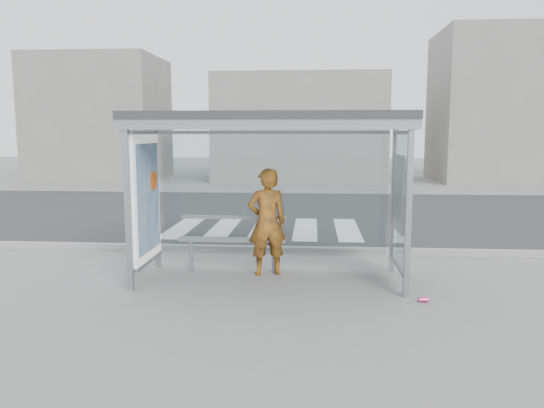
{
  "coord_description": "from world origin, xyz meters",
  "views": [
    {
      "loc": [
        0.67,
        -8.1,
        2.33
      ],
      "look_at": [
        0.02,
        0.2,
        1.19
      ],
      "focal_mm": 35.0,
      "sensor_mm": 36.0,
      "label": 1
    }
  ],
  "objects_px": {
    "soda_can": "(423,300)",
    "bus_shelter": "(246,154)",
    "person": "(267,222)",
    "bench": "(232,239)"
  },
  "relations": [
    {
      "from": "person",
      "to": "soda_can",
      "type": "relative_size",
      "value": 13.76
    },
    {
      "from": "bus_shelter",
      "to": "soda_can",
      "type": "distance_m",
      "value": 3.37
    },
    {
      "from": "bus_shelter",
      "to": "person",
      "type": "distance_m",
      "value": 1.19
    },
    {
      "from": "bus_shelter",
      "to": "person",
      "type": "xyz_separation_m",
      "value": [
        0.3,
        0.29,
        -1.11
      ]
    },
    {
      "from": "person",
      "to": "bench",
      "type": "xyz_separation_m",
      "value": [
        -0.59,
        0.14,
        -0.32
      ]
    },
    {
      "from": "person",
      "to": "bench",
      "type": "bearing_deg",
      "value": -30.56
    },
    {
      "from": "bus_shelter",
      "to": "bench",
      "type": "relative_size",
      "value": 2.37
    },
    {
      "from": "bench",
      "to": "soda_can",
      "type": "bearing_deg",
      "value": -26.3
    },
    {
      "from": "bus_shelter",
      "to": "soda_can",
      "type": "height_order",
      "value": "bus_shelter"
    },
    {
      "from": "soda_can",
      "to": "bus_shelter",
      "type": "bearing_deg",
      "value": 159.15
    }
  ]
}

